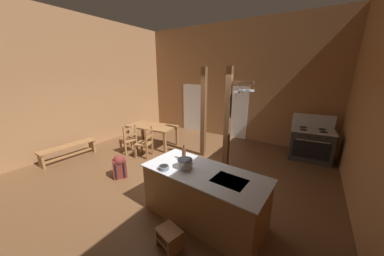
{
  "coord_description": "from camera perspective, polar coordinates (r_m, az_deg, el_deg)",
  "views": [
    {
      "loc": [
        2.86,
        -3.54,
        2.54
      ],
      "look_at": [
        0.03,
        0.95,
        1.02
      ],
      "focal_mm": 18.07,
      "sensor_mm": 36.0,
      "label": 1
    }
  ],
  "objects": [
    {
      "name": "stove_range",
      "position": [
        6.83,
        31.57,
        -4.02
      ],
      "size": [
        1.2,
        0.9,
        1.32
      ],
      "color": "#313131",
      "rests_on": "ground_plane"
    },
    {
      "name": "glazed_door_back_left",
      "position": [
        8.71,
        0.24,
        5.96
      ],
      "size": [
        1.0,
        0.01,
        2.05
      ],
      "primitive_type": "cube",
      "color": "white",
      "rests_on": "ground_plane"
    },
    {
      "name": "wall_back",
      "position": [
        7.89,
        11.23,
        13.05
      ],
      "size": [
        8.26,
        0.14,
        4.36
      ],
      "primitive_type": "cube",
      "color": "#93663F",
      "rests_on": "ground_plane"
    },
    {
      "name": "support_post_with_pot_rack",
      "position": [
        5.11,
        10.91,
        3.49
      ],
      "size": [
        0.7,
        0.22,
        2.71
      ],
      "color": "brown",
      "rests_on": "ground_plane"
    },
    {
      "name": "ladderback_chair_by_post",
      "position": [
        6.17,
        -13.66,
        -4.27
      ],
      "size": [
        0.55,
        0.55,
        0.95
      ],
      "color": "olive",
      "rests_on": "ground_plane"
    },
    {
      "name": "backpack",
      "position": [
        5.22,
        -20.64,
        -10.36
      ],
      "size": [
        0.38,
        0.39,
        0.6
      ],
      "color": "maroon",
      "rests_on": "ground_plane"
    },
    {
      "name": "kitchen_island",
      "position": [
        3.62,
        3.45,
        -19.17
      ],
      "size": [
        2.23,
        1.13,
        0.92
      ],
      "color": "olive",
      "rests_on": "ground_plane"
    },
    {
      "name": "glazed_panel_back_right",
      "position": [
        7.83,
        13.13,
        4.4
      ],
      "size": [
        0.84,
        0.01,
        2.05
      ],
      "primitive_type": "cube",
      "color": "white",
      "rests_on": "ground_plane"
    },
    {
      "name": "wall_left",
      "position": [
        7.55,
        -30.39,
        11.09
      ],
      "size": [
        0.14,
        8.28,
        4.36
      ],
      "primitive_type": "cube",
      "color": "#93663F",
      "rests_on": "ground_plane"
    },
    {
      "name": "dining_table",
      "position": [
        7.02,
        -11.71,
        0.03
      ],
      "size": [
        1.78,
        1.07,
        0.74
      ],
      "color": "olive",
      "rests_on": "ground_plane"
    },
    {
      "name": "bench_along_left_wall",
      "position": [
        6.96,
        -32.66,
        -5.37
      ],
      "size": [
        0.42,
        1.56,
        0.44
      ],
      "color": "olive",
      "rests_on": "ground_plane"
    },
    {
      "name": "ground_plane",
      "position": [
        5.24,
        -6.02,
        -13.78
      ],
      "size": [
        8.26,
        8.28,
        0.1
      ],
      "primitive_type": "cube",
      "color": "brown"
    },
    {
      "name": "mixing_bowl_on_counter",
      "position": [
        3.46,
        -8.33,
        -11.49
      ],
      "size": [
        0.19,
        0.19,
        0.07
      ],
      "color": "slate",
      "rests_on": "kitchen_island"
    },
    {
      "name": "step_stool",
      "position": [
        3.34,
        -6.72,
        -29.27
      ],
      "size": [
        0.42,
        0.37,
        0.3
      ],
      "color": "olive",
      "rests_on": "ground_plane"
    },
    {
      "name": "support_post_center",
      "position": [
        5.85,
        3.44,
        4.24
      ],
      "size": [
        0.14,
        0.14,
        2.71
      ],
      "color": "brown",
      "rests_on": "ground_plane"
    },
    {
      "name": "ladderback_chair_near_window",
      "position": [
        6.63,
        -18.16,
        -3.22
      ],
      "size": [
        0.54,
        0.54,
        0.95
      ],
      "color": "olive",
      "rests_on": "ground_plane"
    },
    {
      "name": "bottle_tall_on_counter",
      "position": [
        3.74,
        -2.41,
        -7.64
      ],
      "size": [
        0.08,
        0.08,
        0.3
      ],
      "color": "#56331E",
      "rests_on": "kitchen_island"
    },
    {
      "name": "stockpot_on_counter",
      "position": [
        3.45,
        -2.07,
        -10.44
      ],
      "size": [
        0.33,
        0.26,
        0.17
      ],
      "color": "#B7BABF",
      "rests_on": "kitchen_island"
    }
  ]
}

